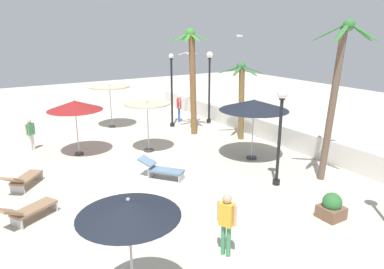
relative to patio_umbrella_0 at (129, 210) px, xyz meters
name	(u,v)px	position (x,y,z in m)	size (l,w,h in m)	color
ground_plane	(130,179)	(-6.73, 2.63, -2.44)	(56.00, 56.00, 0.00)	beige
boundary_wall	(282,135)	(-6.73, 10.95, -1.92)	(25.20, 0.30, 1.04)	silver
patio_umbrella_0	(129,210)	(0.00, 0.00, 0.00)	(2.01, 2.01, 2.70)	#333338
patio_umbrella_1	(147,107)	(-9.45, 4.74, -0.27)	(2.14, 2.14, 2.49)	#333338
patio_umbrella_2	(254,105)	(-6.02, 8.32, 0.06)	(3.09, 3.09, 2.79)	#333338
patio_umbrella_3	(110,88)	(-14.70, 4.73, -0.08)	(2.40, 2.40, 2.59)	#333338
patio_umbrella_4	(75,106)	(-10.73, 1.70, -0.08)	(2.52, 2.52, 2.64)	#333338
palm_tree_0	(336,87)	(-2.53, 9.13, 1.25)	(2.19, 2.34, 6.08)	brown
palm_tree_1	(192,70)	(-11.11, 8.24, 1.11)	(2.27, 2.27, 5.77)	brown
palm_tree_2	(241,91)	(-8.83, 9.88, 0.16)	(2.48, 2.24, 4.10)	brown
lamp_post_0	(209,78)	(-12.58, 10.39, 0.41)	(0.40, 0.40, 4.42)	black
lamp_post_1	(172,88)	(-12.96, 7.95, -0.07)	(0.30, 0.30, 4.37)	black
lamp_post_2	(280,126)	(-3.30, 7.23, -0.11)	(0.38, 0.38, 3.71)	black
lounge_chair_0	(23,179)	(-7.95, -1.07, -2.04)	(1.80, 1.60, 0.83)	#B7B7BC
lounge_chair_1	(27,210)	(-5.28, -1.29, -2.04)	(1.40, 1.89, 0.83)	#B7B7BC
lounge_chair_2	(161,169)	(-6.16, 3.74, -2.04)	(1.78, 1.58, 0.81)	#B7B7BC
guest_0	(179,106)	(-13.71, 8.86, -1.39)	(0.53, 0.35, 1.74)	#3359B2
guest_1	(227,219)	(-0.70, 2.88, -1.38)	(0.52, 0.36, 1.75)	#3F8C59
guest_2	(30,132)	(-12.63, -0.08, -1.51)	(0.40, 0.48, 1.55)	silver
seagull_0	(187,53)	(-14.74, 10.11, 1.75)	(0.45, 1.30, 0.19)	white
seagull_1	(240,36)	(-11.77, 12.01, 2.89)	(0.64, 0.83, 0.14)	white
planter	(332,207)	(-0.52, 6.87, -2.06)	(0.70, 0.70, 0.85)	brown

